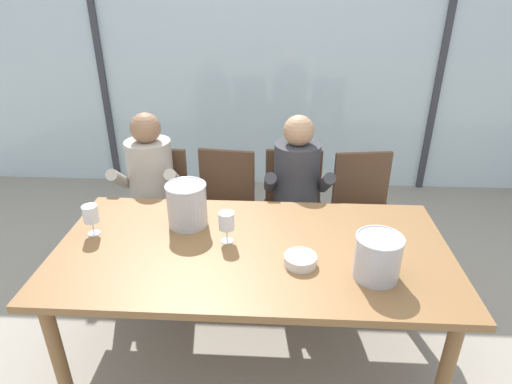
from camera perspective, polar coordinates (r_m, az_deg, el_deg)
name	(u,v)px	position (r m, az deg, el deg)	size (l,w,h in m)	color
ground	(260,253)	(3.53, 0.59, -8.14)	(14.00, 14.00, 0.00)	#9E9384
window_glass_panel	(268,60)	(4.33, 1.54, 17.12)	(7.27, 0.03, 2.60)	silver
window_mullion_left	(100,58)	(4.65, -19.95, 16.29)	(0.06, 0.06, 2.60)	#38383D
window_mullion_right	(442,62)	(4.56, 23.36, 15.57)	(0.06, 0.06, 2.60)	#38383D
hillside_vineyard	(274,45)	(8.28, 2.40, 18.87)	(13.27, 2.40, 1.82)	#568942
dining_table	(252,258)	(2.33, -0.48, -8.71)	(2.07, 1.04, 0.73)	olive
chair_near_curtain	(158,199)	(3.33, -12.89, -0.96)	(0.47, 0.47, 0.87)	brown
chair_left_of_center	(224,201)	(3.23, -4.23, -1.22)	(0.49, 0.49, 0.87)	brown
chair_center	(293,201)	(3.23, 4.90, -1.19)	(0.44, 0.44, 0.87)	brown
chair_right_of_center	(363,204)	(3.27, 14.04, -1.58)	(0.50, 0.50, 0.87)	brown
person_beige_jumper	(150,187)	(3.13, -13.91, 0.68)	(0.48, 0.62, 1.19)	#B7AD9E
person_charcoal_jacket	(297,190)	(3.00, 5.44, 0.22)	(0.47, 0.62, 1.19)	#38383D
ice_bucket_primary	(378,256)	(2.10, 15.80, -8.19)	(0.22, 0.22, 0.22)	#B7B7BC
ice_bucket_secondary	(187,204)	(2.46, -9.13, -1.61)	(0.23, 0.23, 0.25)	#B7B7BC
tasting_bowl	(300,260)	(2.16, 5.89, -8.94)	(0.16, 0.16, 0.05)	silver
wine_glass_by_left_taster	(91,215)	(2.51, -21.03, -2.87)	(0.08, 0.08, 0.17)	silver
wine_glass_near_bucket	(227,222)	(2.28, -3.92, -4.02)	(0.08, 0.08, 0.17)	silver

